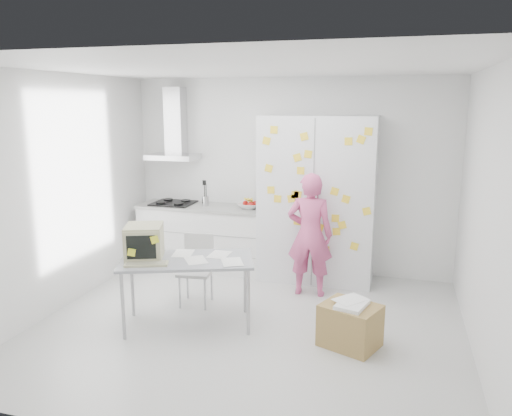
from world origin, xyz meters
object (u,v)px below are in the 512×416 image
(person, at_px, (310,235))
(chair, at_px, (197,265))
(cardboard_box, at_px, (350,325))
(desk, at_px, (160,250))

(person, xyz_separation_m, chair, (-1.24, -0.63, -0.30))
(person, height_order, cardboard_box, person)
(person, bearing_deg, chair, 24.44)
(cardboard_box, bearing_deg, person, 116.96)
(chair, bearing_deg, person, 20.51)
(desk, relative_size, cardboard_box, 2.35)
(person, height_order, desk, person)
(person, xyz_separation_m, cardboard_box, (0.63, -1.24, -0.55))
(chair, bearing_deg, desk, -107.22)
(desk, bearing_deg, cardboard_box, -18.61)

